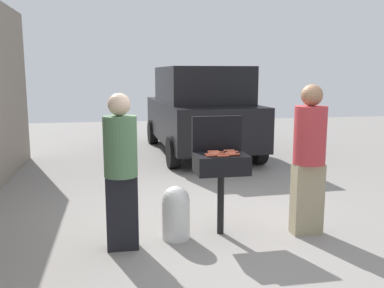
% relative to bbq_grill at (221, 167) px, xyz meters
% --- Properties ---
extents(ground_plane, '(24.00, 24.00, 0.00)m').
position_rel_bbq_grill_xyz_m(ground_plane, '(0.01, 0.17, -0.81)').
color(ground_plane, gray).
extents(bbq_grill, '(0.60, 0.44, 0.95)m').
position_rel_bbq_grill_xyz_m(bbq_grill, '(0.00, 0.00, 0.00)').
color(bbq_grill, black).
rests_on(bbq_grill, ground).
extents(grill_lid_open, '(0.60, 0.05, 0.42)m').
position_rel_bbq_grill_xyz_m(grill_lid_open, '(0.00, 0.22, 0.36)').
color(grill_lid_open, black).
rests_on(grill_lid_open, bbq_grill).
extents(hot_dog_0, '(0.13, 0.03, 0.03)m').
position_rel_bbq_grill_xyz_m(hot_dog_0, '(-0.07, 0.12, 0.16)').
color(hot_dog_0, '#C6593D').
rests_on(hot_dog_0, bbq_grill).
extents(hot_dog_1, '(0.13, 0.04, 0.03)m').
position_rel_bbq_grill_xyz_m(hot_dog_1, '(-0.14, -0.12, 0.16)').
color(hot_dog_1, '#B74C33').
rests_on(hot_dog_1, bbq_grill).
extents(hot_dog_2, '(0.13, 0.04, 0.03)m').
position_rel_bbq_grill_xyz_m(hot_dog_2, '(0.12, -0.11, 0.16)').
color(hot_dog_2, '#AD4228').
rests_on(hot_dog_2, bbq_grill).
extents(hot_dog_3, '(0.13, 0.03, 0.03)m').
position_rel_bbq_grill_xyz_m(hot_dog_3, '(0.08, -0.08, 0.16)').
color(hot_dog_3, '#B74C33').
rests_on(hot_dog_3, bbq_grill).
extents(hot_dog_4, '(0.13, 0.04, 0.03)m').
position_rel_bbq_grill_xyz_m(hot_dog_4, '(0.10, -0.02, 0.16)').
color(hot_dog_4, '#C6593D').
rests_on(hot_dog_4, bbq_grill).
extents(hot_dog_5, '(0.13, 0.04, 0.03)m').
position_rel_bbq_grill_xyz_m(hot_dog_5, '(0.13, 0.14, 0.16)').
color(hot_dog_5, '#C6593D').
rests_on(hot_dog_5, bbq_grill).
extents(hot_dog_6, '(0.13, 0.03, 0.03)m').
position_rel_bbq_grill_xyz_m(hot_dog_6, '(-0.09, 0.00, 0.16)').
color(hot_dog_6, '#C6593D').
rests_on(hot_dog_6, bbq_grill).
extents(hot_dog_7, '(0.13, 0.04, 0.03)m').
position_rel_bbq_grill_xyz_m(hot_dog_7, '(-0.06, 0.06, 0.16)').
color(hot_dog_7, '#B74C33').
rests_on(hot_dog_7, bbq_grill).
extents(hot_dog_8, '(0.13, 0.04, 0.03)m').
position_rel_bbq_grill_xyz_m(hot_dog_8, '(-0.05, -0.07, 0.16)').
color(hot_dog_8, '#B74C33').
rests_on(hot_dog_8, bbq_grill).
extents(hot_dog_9, '(0.13, 0.03, 0.03)m').
position_rel_bbq_grill_xyz_m(hot_dog_9, '(-0.02, -0.17, 0.16)').
color(hot_dog_9, '#B74C33').
rests_on(hot_dog_9, bbq_grill).
extents(hot_dog_10, '(0.13, 0.03, 0.03)m').
position_rel_bbq_grill_xyz_m(hot_dog_10, '(-0.14, -0.04, 0.16)').
color(hot_dog_10, '#B74C33').
rests_on(hot_dog_10, bbq_grill).
extents(hot_dog_11, '(0.13, 0.03, 0.03)m').
position_rel_bbq_grill_xyz_m(hot_dog_11, '(0.15, 0.04, 0.16)').
color(hot_dog_11, '#B74C33').
rests_on(hot_dog_11, bbq_grill).
extents(hot_dog_12, '(0.13, 0.03, 0.03)m').
position_rel_bbq_grill_xyz_m(hot_dog_12, '(-0.03, 0.04, 0.16)').
color(hot_dog_12, '#AD4228').
rests_on(hot_dog_12, bbq_grill).
extents(propane_tank, '(0.32, 0.32, 0.62)m').
position_rel_bbq_grill_xyz_m(propane_tank, '(-0.54, -0.06, -0.49)').
color(propane_tank, silver).
rests_on(propane_tank, ground).
extents(person_left, '(0.35, 0.35, 1.68)m').
position_rel_bbq_grill_xyz_m(person_left, '(-1.15, -0.23, 0.10)').
color(person_left, black).
rests_on(person_left, ground).
extents(person_right, '(0.37, 0.37, 1.75)m').
position_rel_bbq_grill_xyz_m(person_right, '(1.00, -0.18, 0.14)').
color(person_right, gray).
rests_on(person_right, ground).
extents(parked_minivan, '(2.18, 4.47, 2.02)m').
position_rel_bbq_grill_xyz_m(parked_minivan, '(0.78, 5.07, 0.22)').
color(parked_minivan, black).
rests_on(parked_minivan, ground).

